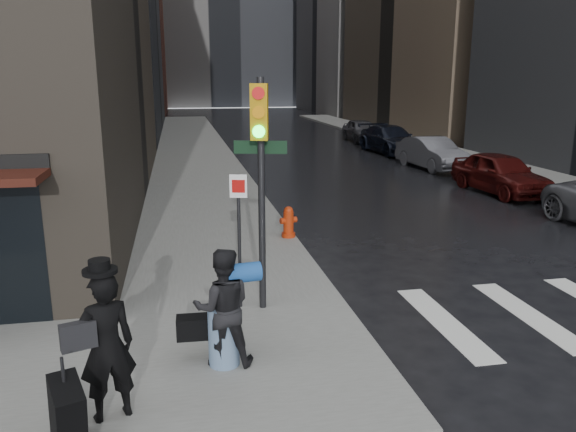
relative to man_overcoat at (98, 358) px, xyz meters
name	(u,v)px	position (x,y,z in m)	size (l,w,h in m)	color
ground	(248,371)	(1.83, 1.12, -0.99)	(140.00, 140.00, 0.00)	black
sidewalk_left	(192,146)	(1.83, 28.12, -0.91)	(4.00, 50.00, 0.15)	slate
sidewalk_right	(404,141)	(15.33, 28.12, -0.91)	(3.00, 50.00, 0.15)	slate
bldg_right_far	(407,3)	(27.83, 59.12, 11.51)	(22.00, 20.00, 25.00)	slate
man_overcoat	(98,358)	(0.00, 0.00, 0.00)	(1.01, 1.28, 2.00)	black
man_jeans	(222,307)	(1.49, 1.14, 0.01)	(1.20, 0.68, 1.70)	black
traffic_light	(259,165)	(2.27, 2.94, 1.70)	(0.96, 0.56, 3.93)	black
fire_hydrant	(288,223)	(3.63, 7.31, -0.49)	(0.45, 0.34, 0.79)	#A7280A
parked_car_1	(500,173)	(12.29, 11.97, -0.25)	(1.73, 4.31, 1.47)	#400E0C
parked_car_2	(432,153)	(12.31, 17.61, -0.27)	(1.52, 4.37, 1.44)	#515156
parked_car_3	(390,139)	(12.48, 23.26, -0.24)	(2.09, 5.13, 1.49)	black
parked_car_4	(361,130)	(12.69, 28.90, -0.26)	(1.72, 4.26, 1.45)	#3B3B40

